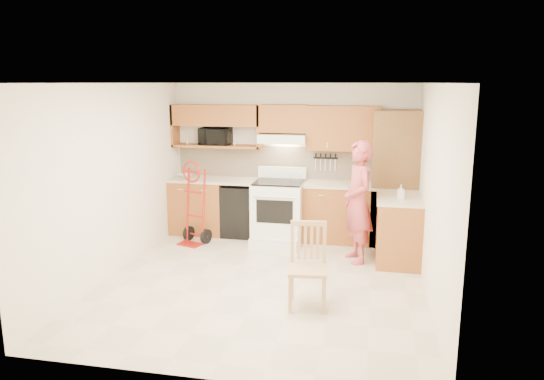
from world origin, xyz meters
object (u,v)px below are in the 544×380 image
(person, at_px, (358,202))
(microwave, at_px, (216,136))
(dining_chair, at_px, (308,267))
(range, at_px, (278,207))
(hand_truck, at_px, (193,207))

(person, bearing_deg, microwave, -136.79)
(microwave, height_order, dining_chair, microwave)
(range, bearing_deg, dining_chair, -71.34)
(dining_chair, bearing_deg, microwave, 118.97)
(microwave, distance_m, person, 2.73)
(person, height_order, hand_truck, person)
(hand_truck, bearing_deg, person, 12.19)
(person, xyz_separation_m, hand_truck, (-2.56, 0.31, -0.27))
(microwave, xyz_separation_m, range, (1.14, -0.43, -1.05))
(hand_truck, distance_m, dining_chair, 2.85)
(person, bearing_deg, hand_truck, -119.72)
(hand_truck, height_order, dining_chair, hand_truck)
(hand_truck, relative_size, dining_chair, 1.25)
(person, xyz_separation_m, dining_chair, (-0.49, -1.65, -0.39))
(microwave, xyz_separation_m, person, (2.40, -1.06, -0.77))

